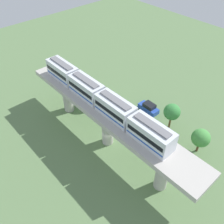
{
  "coord_description": "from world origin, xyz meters",
  "views": [
    {
      "loc": [
        19.01,
        22.22,
        32.38
      ],
      "look_at": [
        -2.5,
        -1.68,
        4.31
      ],
      "focal_mm": 39.91,
      "sensor_mm": 36.0,
      "label": 1
    }
  ],
  "objects_px": {
    "train": "(100,98)",
    "parked_car_blue": "(149,108)",
    "tree_near_viaduct": "(172,112)",
    "tree_mid_lot": "(94,92)",
    "tree_far_corner": "(201,138)",
    "parked_car_silver": "(155,140)"
  },
  "relations": [
    {
      "from": "train",
      "to": "parked_car_silver",
      "type": "bearing_deg",
      "value": 127.79
    },
    {
      "from": "parked_car_blue",
      "to": "tree_near_viaduct",
      "type": "height_order",
      "value": "tree_near_viaduct"
    },
    {
      "from": "parked_car_blue",
      "to": "tree_near_viaduct",
      "type": "distance_m",
      "value": 6.41
    },
    {
      "from": "tree_near_viaduct",
      "to": "tree_mid_lot",
      "type": "distance_m",
      "value": 15.76
    },
    {
      "from": "parked_car_blue",
      "to": "tree_mid_lot",
      "type": "relative_size",
      "value": 0.83
    },
    {
      "from": "tree_mid_lot",
      "to": "parked_car_blue",
      "type": "bearing_deg",
      "value": 126.8
    },
    {
      "from": "train",
      "to": "parked_car_silver",
      "type": "distance_m",
      "value": 12.27
    },
    {
      "from": "parked_car_silver",
      "to": "tree_mid_lot",
      "type": "bearing_deg",
      "value": -100.57
    },
    {
      "from": "train",
      "to": "tree_far_corner",
      "type": "xyz_separation_m",
      "value": [
        -9.77,
        13.18,
        -5.63
      ]
    },
    {
      "from": "train",
      "to": "tree_near_viaduct",
      "type": "bearing_deg",
      "value": 148.97
    },
    {
      "from": "tree_near_viaduct",
      "to": "tree_far_corner",
      "type": "relative_size",
      "value": 1.12
    },
    {
      "from": "train",
      "to": "tree_mid_lot",
      "type": "relative_size",
      "value": 5.4
    },
    {
      "from": "train",
      "to": "parked_car_blue",
      "type": "bearing_deg",
      "value": 175.78
    },
    {
      "from": "train",
      "to": "tree_far_corner",
      "type": "relative_size",
      "value": 5.93
    },
    {
      "from": "train",
      "to": "parked_car_silver",
      "type": "height_order",
      "value": "train"
    },
    {
      "from": "parked_car_silver",
      "to": "tree_far_corner",
      "type": "height_order",
      "value": "tree_far_corner"
    },
    {
      "from": "parked_car_blue",
      "to": "tree_mid_lot",
      "type": "bearing_deg",
      "value": -52.23
    },
    {
      "from": "train",
      "to": "tree_mid_lot",
      "type": "bearing_deg",
      "value": -120.91
    },
    {
      "from": "tree_mid_lot",
      "to": "tree_far_corner",
      "type": "relative_size",
      "value": 1.1
    },
    {
      "from": "train",
      "to": "tree_far_corner",
      "type": "height_order",
      "value": "train"
    },
    {
      "from": "train",
      "to": "parked_car_silver",
      "type": "xyz_separation_m",
      "value": [
        -5.71,
        7.37,
        -7.98
      ]
    },
    {
      "from": "parked_car_blue",
      "to": "tree_far_corner",
      "type": "height_order",
      "value": "tree_far_corner"
    }
  ]
}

